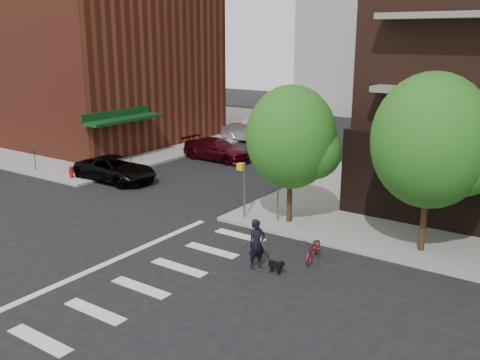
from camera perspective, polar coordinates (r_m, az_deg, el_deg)
ground at (r=21.08m, az=-16.41°, el=-8.88°), size 120.00×120.00×0.00m
sidewalk_nw at (r=53.87m, az=-13.65°, el=5.86°), size 31.00×33.00×0.15m
crosswalk at (r=19.53m, az=-12.23°, el=-10.56°), size 3.85×13.00×0.01m
midrise_nw at (r=47.80m, az=-17.43°, el=16.62°), size 21.40×15.50×20.00m
tree_a at (r=23.65m, az=5.47°, el=4.56°), size 4.00×4.00×5.90m
tree_b at (r=21.34m, az=19.71°, el=3.95°), size 4.50×4.50×6.65m
pedestrian_signal at (r=24.51m, az=1.24°, el=-0.26°), size 2.18×0.67×2.60m
fire_hydrant at (r=33.36m, az=-17.58°, el=0.88°), size 0.24×0.24×0.73m
parking_meter at (r=36.05m, az=-21.07°, el=2.26°), size 0.10×0.08×1.32m
parked_car_black at (r=32.46m, az=-13.15°, el=1.14°), size 2.44×5.28×1.47m
parked_car_maroon at (r=37.11m, az=-2.47°, el=3.28°), size 2.24×5.19×1.49m
parked_car_silver at (r=43.31m, az=1.21°, el=5.12°), size 2.04×5.14×1.66m
scooter at (r=20.85m, az=7.88°, el=-7.26°), size 0.97×1.86×0.93m
dog_walker at (r=19.79m, az=1.80°, el=-6.86°), size 0.82×0.70×1.90m
dog at (r=19.63m, az=3.88°, el=-9.03°), size 0.63×0.21×0.53m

